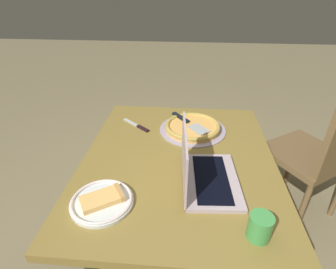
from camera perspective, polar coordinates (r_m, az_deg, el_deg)
name	(u,v)px	position (r m, az deg, el deg)	size (l,w,h in m)	color
ground_plane	(176,252)	(1.76, 1.78, -24.22)	(12.00, 12.00, 0.00)	#837653
dining_table	(178,175)	(1.30, 2.22, -8.70)	(1.09, 0.89, 0.71)	olive
laptop	(202,172)	(1.08, 7.44, -8.07)	(0.36, 0.25, 0.24)	#BFABB2
pizza_plate	(102,201)	(1.04, -14.07, -13.77)	(0.24, 0.24, 0.04)	white
pizza_tray	(193,127)	(1.45, 5.36, 1.61)	(0.36, 0.36, 0.04)	#A69AAA
table_knife	(138,126)	(1.49, -6.45, 1.81)	(0.15, 0.17, 0.01)	#BABEC3
drink_cup	(260,227)	(0.93, 19.33, -18.35)	(0.08, 0.08, 0.09)	green
chair_near	(321,151)	(1.83, 30.21, -3.09)	(0.59, 0.59, 0.96)	brown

